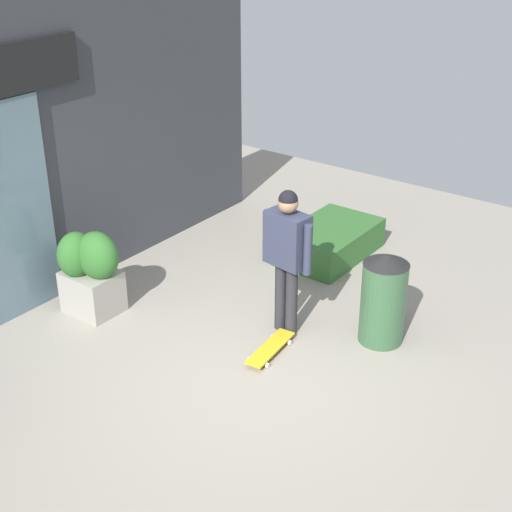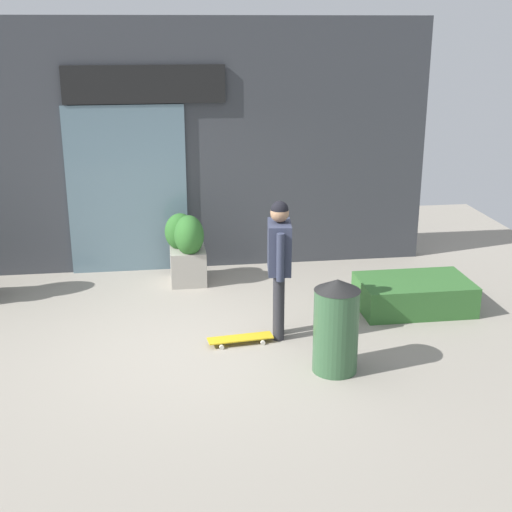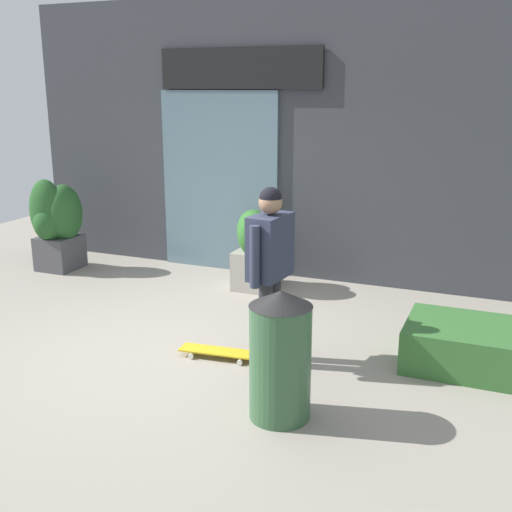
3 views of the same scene
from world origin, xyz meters
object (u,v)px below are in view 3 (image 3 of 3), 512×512
object	(u,v)px
planter_box_left	(56,223)
skateboard	(219,352)
planter_box_right	(256,247)
skateboarder	(270,257)
trash_bin	(280,355)

from	to	relation	value
planter_box_left	skateboard	bearing A→B (deg)	-28.29
skateboard	planter_box_right	size ratio (longest dim) A/B	0.77
planter_box_right	planter_box_left	bearing A→B (deg)	-173.74
planter_box_left	planter_box_right	world-z (taller)	planter_box_left
skateboarder	trash_bin	distance (m)	1.16
planter_box_left	planter_box_right	bearing A→B (deg)	6.26
skateboard	skateboarder	bearing A→B (deg)	-170.79
skateboard	trash_bin	distance (m)	1.32
skateboard	planter_box_right	bearing A→B (deg)	-82.75
skateboard	planter_box_left	distance (m)	3.93
skateboard	planter_box_left	size ratio (longest dim) A/B	0.60
skateboard	planter_box_right	distance (m)	2.27
skateboarder	planter_box_left	xyz separation A→B (m)	(-3.90, 1.71, -0.35)
skateboarder	planter_box_left	size ratio (longest dim) A/B	1.28
planter_box_right	trash_bin	distance (m)	3.31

